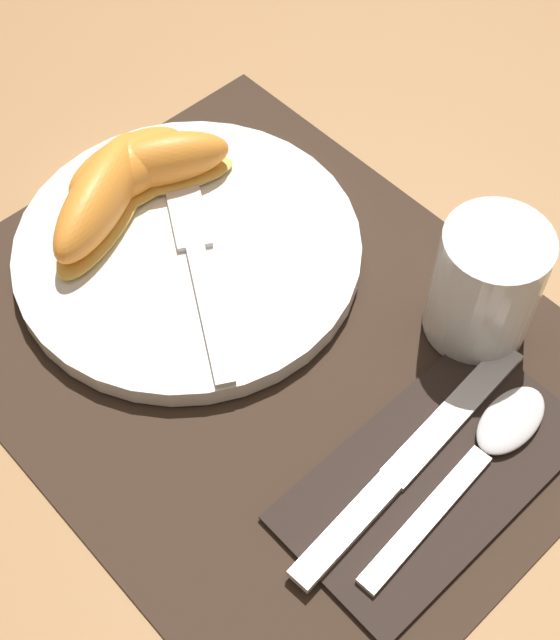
# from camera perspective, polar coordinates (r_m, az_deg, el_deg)

# --- Properties ---
(ground_plane) EXTENTS (3.00, 3.00, 0.00)m
(ground_plane) POSITION_cam_1_polar(r_m,az_deg,el_deg) (0.63, -0.86, -1.78)
(ground_plane) COLOR #A37547
(placemat) EXTENTS (0.45, 0.36, 0.00)m
(placemat) POSITION_cam_1_polar(r_m,az_deg,el_deg) (0.63, -0.86, -1.68)
(placemat) COLOR #38281E
(placemat) RESTS_ON ground_plane
(plate) EXTENTS (0.26, 0.26, 0.02)m
(plate) POSITION_cam_1_polar(r_m,az_deg,el_deg) (0.67, -5.90, 4.50)
(plate) COLOR white
(plate) RESTS_ON placemat
(juice_glass) EXTENTS (0.07, 0.07, 0.09)m
(juice_glass) POSITION_cam_1_polar(r_m,az_deg,el_deg) (0.62, 12.94, 1.89)
(juice_glass) COLOR silver
(juice_glass) RESTS_ON placemat
(napkin) EXTENTS (0.11, 0.20, 0.00)m
(napkin) POSITION_cam_1_polar(r_m,az_deg,el_deg) (0.59, 9.78, -9.64)
(napkin) COLOR #2D231E
(napkin) RESTS_ON placemat
(knife) EXTENTS (0.03, 0.22, 0.01)m
(knife) POSITION_cam_1_polar(r_m,az_deg,el_deg) (0.58, 8.14, -9.06)
(knife) COLOR silver
(knife) RESTS_ON napkin
(spoon) EXTENTS (0.04, 0.18, 0.01)m
(spoon) POSITION_cam_1_polar(r_m,az_deg,el_deg) (0.60, 13.24, -7.81)
(spoon) COLOR silver
(spoon) RESTS_ON napkin
(fork) EXTENTS (0.18, 0.11, 0.00)m
(fork) POSITION_cam_1_polar(r_m,az_deg,el_deg) (0.65, -5.32, 4.09)
(fork) COLOR silver
(fork) RESTS_ON plate
(citrus_wedge_0) EXTENTS (0.09, 0.12, 0.04)m
(citrus_wedge_0) POSITION_cam_1_polar(r_m,az_deg,el_deg) (0.70, -7.74, 9.91)
(citrus_wedge_0) COLOR #F7C656
(citrus_wedge_0) RESTS_ON plate
(citrus_wedge_1) EXTENTS (0.05, 0.11, 0.04)m
(citrus_wedge_1) POSITION_cam_1_polar(r_m,az_deg,el_deg) (0.70, -9.68, 9.49)
(citrus_wedge_1) COLOR #F7C656
(citrus_wedge_1) RESTS_ON plate
(citrus_wedge_2) EXTENTS (0.10, 0.14, 0.05)m
(citrus_wedge_2) POSITION_cam_1_polar(r_m,az_deg,el_deg) (0.68, -11.35, 7.62)
(citrus_wedge_2) COLOR #F7C656
(citrus_wedge_2) RESTS_ON plate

